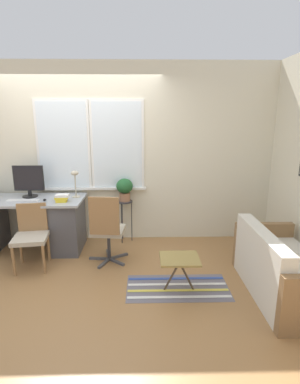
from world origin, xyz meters
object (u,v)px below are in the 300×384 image
book_stack (62,198)px  office_chair_swivel (107,228)px  monitor (29,181)px  mouse (45,200)px  keyboard (23,201)px  potted_plant (125,188)px  plant_stand (125,207)px  couch_loveseat (282,272)px  folding_stool (180,261)px  desk_lamp (75,178)px  desk_chair_wooden (31,234)px

book_stack → office_chair_swivel: size_ratio=0.21×
monitor → mouse: (0.28, -0.23, -0.22)m
keyboard → office_chair_swivel: (1.20, -0.33, -0.29)m
potted_plant → plant_stand: bearing=0.0°
office_chair_swivel → potted_plant: potted_plant is taller
monitor → couch_loveseat: bearing=-23.0°
keyboard → office_chair_swivel: bearing=-15.5°
office_chair_swivel → mouse: bearing=-15.7°
folding_stool → mouse: bearing=149.9°
monitor → couch_loveseat: (3.18, -1.35, -0.74)m
mouse → folding_stool: bearing=-30.1°
monitor → potted_plant: (1.37, 0.15, -0.15)m
office_chair_swivel → folding_stool: office_chair_swivel is taller
plant_stand → folding_stool: plant_stand is taller
desk_lamp → plant_stand: desk_lamp is taller
book_stack → potted_plant: bearing=27.0°
desk_chair_wooden → book_stack: bearing=40.5°
desk_chair_wooden → potted_plant: potted_plant is taller
potted_plant → desk_chair_wooden: bearing=-145.8°
monitor → folding_stool: size_ratio=1.07×
desk_lamp → plant_stand: bearing=15.2°
monitor → folding_stool: bearing=-31.4°
mouse → desk_chair_wooden: size_ratio=0.07×
keyboard → couch_loveseat: (3.19, -1.11, -0.52)m
plant_stand → potted_plant: size_ratio=1.89×
book_stack → couch_loveseat: book_stack is taller
book_stack → couch_loveseat: size_ratio=0.14×
monitor → desk_chair_wooden: size_ratio=0.57×
desk_chair_wooden → couch_loveseat: bearing=-21.3°
office_chair_swivel → desk_chair_wooden: bearing=9.3°
book_stack → plant_stand: 0.98m
plant_stand → couch_loveseat: bearing=-39.8°
desk_lamp → book_stack: 0.36m
keyboard → potted_plant: 1.45m
keyboard → plant_stand: keyboard is taller
keyboard → potted_plant: size_ratio=1.25×
office_chair_swivel → couch_loveseat: office_chair_swivel is taller
couch_loveseat → plant_stand: size_ratio=2.13×
keyboard → desk_chair_wooden: desk_chair_wooden is taller
desk_chair_wooden → couch_loveseat: size_ratio=0.58×
mouse → desk_lamp: size_ratio=0.15×
book_stack → potted_plant: 0.94m
mouse → book_stack: 0.26m
monitor → plant_stand: (1.37, 0.15, -0.44)m
desk_chair_wooden → office_chair_swivel: bearing=-3.9°
keyboard → desk_chair_wooden: 0.57m
monitor → keyboard: monitor is taller
keyboard → couch_loveseat: size_ratio=0.31×
desk_lamp → potted_plant: size_ratio=1.13×
monitor → folding_stool: monitor is taller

